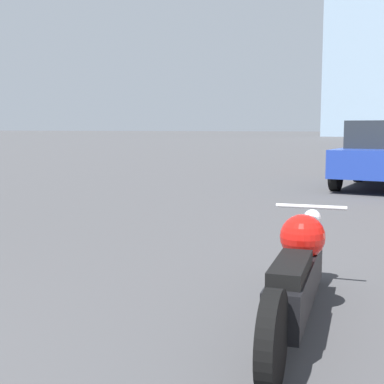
{
  "coord_description": "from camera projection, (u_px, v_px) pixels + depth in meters",
  "views": [
    {
      "loc": [
        4.58,
        0.17,
        1.45
      ],
      "look_at": [
        1.77,
        6.36,
        0.63
      ],
      "focal_mm": 50.0,
      "sensor_mm": 36.0,
      "label": 1
    }
  ],
  "objects": [
    {
      "name": "motorcycle",
      "position": [
        298.0,
        273.0,
        3.97
      ],
      "size": [
        0.62,
        2.67,
        0.78
      ],
      "rotation": [
        0.0,
        0.0,
        0.11
      ],
      "color": "black",
      "rests_on": "ground_plane"
    },
    {
      "name": "parked_car_blue",
      "position": [
        382.0,
        154.0,
        12.92
      ],
      "size": [
        2.03,
        4.1,
        1.61
      ],
      "rotation": [
        0.0,
        0.0,
        -0.08
      ],
      "color": "#1E3899",
      "rests_on": "ground_plane"
    }
  ]
}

